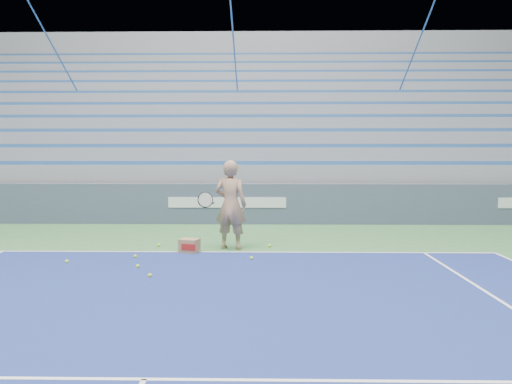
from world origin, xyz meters
TOP-DOWN VIEW (x-y plane):
  - sponsor_barrier at (0.00, 15.88)m, footprint 30.00×0.32m
  - bleachers at (0.00, 21.60)m, footprint 31.00×9.15m
  - tennis_player at (0.34, 12.27)m, footprint 0.98×0.91m
  - ball_box at (-0.44, 11.87)m, footprint 0.42×0.37m
  - tennis_ball_0 at (-1.37, 11.34)m, footprint 0.07×0.07m
  - tennis_ball_1 at (0.78, 11.24)m, footprint 0.07×0.07m
  - tennis_ball_2 at (-1.18, 12.48)m, footprint 0.07×0.07m
  - tennis_ball_3 at (-1.12, 10.54)m, footprint 0.07×0.07m
  - tennis_ball_4 at (1.12, 12.47)m, footprint 0.07×0.07m
  - tennis_ball_5 at (-0.77, 9.92)m, footprint 0.07×0.07m
  - tennis_ball_6 at (-2.46, 10.90)m, footprint 0.07×0.07m

SIDE VIEW (x-z plane):
  - tennis_ball_0 at x=-1.37m, z-range 0.00..0.07m
  - tennis_ball_1 at x=0.78m, z-range 0.00..0.07m
  - tennis_ball_2 at x=-1.18m, z-range 0.00..0.07m
  - tennis_ball_3 at x=-1.12m, z-range 0.00..0.07m
  - tennis_ball_4 at x=1.12m, z-range 0.00..0.07m
  - tennis_ball_5 at x=-0.77m, z-range 0.00..0.07m
  - tennis_ball_6 at x=-2.46m, z-range 0.00..0.07m
  - ball_box at x=-0.44m, z-range 0.00..0.27m
  - sponsor_barrier at x=0.00m, z-range 0.00..1.10m
  - tennis_player at x=0.34m, z-range 0.00..1.80m
  - bleachers at x=0.00m, z-range -1.29..6.01m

